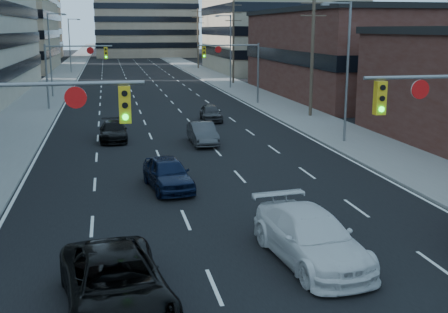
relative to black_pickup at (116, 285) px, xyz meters
name	(u,v)px	position (x,y,z in m)	size (l,w,h in m)	color
road_surface	(126,60)	(4.60, 124.91, -0.78)	(18.00, 300.00, 0.02)	black
sidewalk_left	(77,60)	(-6.90, 124.91, -0.71)	(5.00, 300.00, 0.15)	slate
sidewalk_right	(173,59)	(16.10, 124.91, -0.71)	(5.00, 300.00, 0.15)	slate
storefront_right_mid	(368,55)	(28.60, 44.91, 3.71)	(20.00, 30.00, 9.00)	#472119
office_right_far	(277,31)	(29.60, 82.91, 6.21)	(22.00, 28.00, 14.00)	gray
bg_block_left	(7,18)	(-23.40, 134.91, 9.21)	(24.00, 24.00, 20.00)	#ADA089
bg_block_right	(255,34)	(36.60, 124.91, 5.21)	(22.00, 22.00, 12.00)	gray
signal_near_left	(8,136)	(-2.86, 2.90, 3.54)	(6.59, 0.33, 6.00)	slate
signal_far_left	(72,63)	(-3.08, 39.90, 3.51)	(6.09, 0.33, 6.00)	slate
signal_far_right	(235,61)	(12.28, 39.90, 3.51)	(6.09, 0.33, 6.00)	slate
utility_pole_block	(312,48)	(16.80, 30.91, 4.99)	(2.20, 0.28, 11.00)	#4C3D2D
utility_pole_midblock	(233,41)	(16.80, 60.91, 4.99)	(2.20, 0.28, 11.00)	#4C3D2D
utility_pole_distant	(198,37)	(16.80, 90.91, 4.99)	(2.20, 0.28, 11.00)	#4C3D2D
streetlight_left_mid	(51,51)	(-5.74, 49.91, 4.26)	(2.03, 0.22, 9.00)	slate
streetlight_left_far	(71,43)	(-5.74, 84.91, 4.26)	(2.03, 0.22, 9.00)	slate
streetlight_right_near	(345,66)	(14.94, 19.91, 4.26)	(2.03, 0.22, 9.00)	slate
streetlight_right_far	(229,48)	(14.94, 54.91, 4.26)	(2.03, 0.22, 9.00)	slate
black_pickup	(116,285)	(0.00, 0.00, 0.00)	(2.62, 5.68, 1.58)	black
white_van	(311,237)	(6.20, 2.15, 0.03)	(2.30, 5.66, 1.64)	silver
sedan_blue	(168,173)	(2.60, 11.46, -0.03)	(1.78, 4.43, 1.51)	black
sedan_grey_center	(203,133)	(5.93, 21.49, -0.09)	(1.49, 4.26, 1.40)	#37383A
sedan_black_far	(113,131)	(0.26, 23.89, -0.15)	(1.80, 4.43, 1.29)	black
sedan_grey_right	(211,113)	(8.16, 30.64, -0.12)	(1.59, 3.95, 1.34)	#2E2E30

